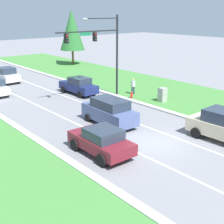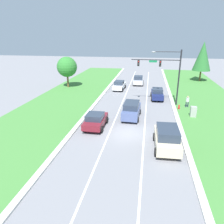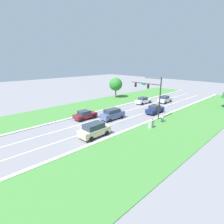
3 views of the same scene
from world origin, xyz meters
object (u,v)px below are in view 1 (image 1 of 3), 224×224
at_px(burgundy_sedan, 101,141).
at_px(navy_sedan, 79,86).
at_px(conifer_near_right_tree, 72,30).
at_px(silver_sedan, 6,75).
at_px(pedestrian, 133,86).
at_px(traffic_signal_mast, 102,45).
at_px(utility_cabinet, 162,95).
at_px(fire_hydrant, 132,95).
at_px(slate_blue_suv, 109,111).

relative_size(burgundy_sedan, navy_sedan, 0.91).
distance_m(navy_sedan, conifer_near_right_tree, 18.96).
relative_size(silver_sedan, pedestrian, 2.53).
height_order(traffic_signal_mast, utility_cabinet, traffic_signal_mast).
relative_size(traffic_signal_mast, fire_hydrant, 11.16).
xyz_separation_m(silver_sedan, utility_cabinet, (7.73, -17.68, -0.20)).
height_order(utility_cabinet, fire_hydrant, utility_cabinet).
relative_size(silver_sedan, fire_hydrant, 6.11).
relative_size(traffic_signal_mast, pedestrian, 4.62).
relative_size(slate_blue_suv, fire_hydrant, 6.79).
distance_m(silver_sedan, slate_blue_suv, 19.08).
distance_m(utility_cabinet, pedestrian, 3.80).
height_order(traffic_signal_mast, navy_sedan, traffic_signal_mast).
height_order(silver_sedan, slate_blue_suv, slate_blue_suv).
height_order(silver_sedan, burgundy_sedan, silver_sedan).
bearing_deg(conifer_near_right_tree, silver_sedan, -156.66).
xyz_separation_m(slate_blue_suv, conifer_near_right_tree, (12.90, 24.74, 4.36)).
bearing_deg(navy_sedan, burgundy_sedan, -120.22).
xyz_separation_m(slate_blue_suv, utility_cabinet, (7.52, 1.40, -0.32)).
bearing_deg(navy_sedan, utility_cabinet, -62.55).
bearing_deg(conifer_near_right_tree, fire_hydrant, -108.12).
height_order(burgundy_sedan, utility_cabinet, burgundy_sedan).
distance_m(pedestrian, fire_hydrant, 1.73).
height_order(slate_blue_suv, utility_cabinet, slate_blue_suv).
xyz_separation_m(traffic_signal_mast, fire_hydrant, (2.06, -1.99, -4.83)).
height_order(pedestrian, fire_hydrant, pedestrian).
bearing_deg(silver_sedan, slate_blue_suv, -90.80).
relative_size(burgundy_sedan, pedestrian, 2.56).
xyz_separation_m(fire_hydrant, conifer_near_right_tree, (6.75, 20.62, 5.03)).
relative_size(burgundy_sedan, fire_hydrant, 6.18).
bearing_deg(conifer_near_right_tree, burgundy_sedan, -120.20).
distance_m(slate_blue_suv, utility_cabinet, 7.66).
relative_size(utility_cabinet, conifer_near_right_tree, 0.16).
height_order(traffic_signal_mast, fire_hydrant, traffic_signal_mast).
bearing_deg(pedestrian, utility_cabinet, 90.38).
bearing_deg(traffic_signal_mast, fire_hydrant, -44.11).
bearing_deg(pedestrian, traffic_signal_mast, -17.67).
distance_m(traffic_signal_mast, fire_hydrant, 5.61).
distance_m(utility_cabinet, fire_hydrant, 3.06).
relative_size(silver_sedan, slate_blue_suv, 0.90).
height_order(utility_cabinet, conifer_near_right_tree, conifer_near_right_tree).
bearing_deg(silver_sedan, conifer_near_right_tree, 21.91).
bearing_deg(utility_cabinet, pedestrian, 92.35).
bearing_deg(slate_blue_suv, traffic_signal_mast, 58.30).
height_order(navy_sedan, utility_cabinet, navy_sedan).
relative_size(silver_sedan, burgundy_sedan, 0.99).
distance_m(silver_sedan, pedestrian, 15.82).
xyz_separation_m(pedestrian, fire_hydrant, (-1.21, -1.08, -0.59)).
distance_m(fire_hydrant, conifer_near_right_tree, 22.27).
height_order(fire_hydrant, conifer_near_right_tree, conifer_near_right_tree).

